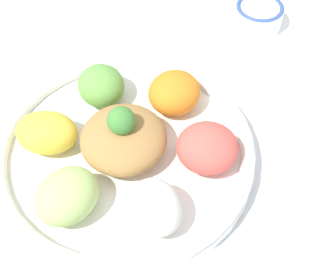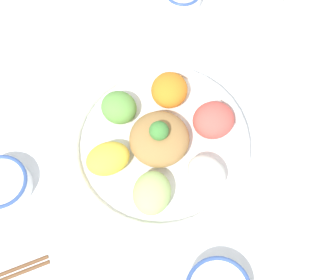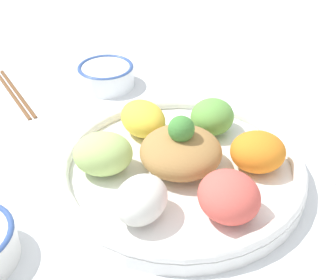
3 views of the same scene
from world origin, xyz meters
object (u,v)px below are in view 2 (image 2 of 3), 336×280
Objects in this scene: sauce_bowl_red at (2,184)px; salad_platter at (162,143)px; serving_spoon_extra at (154,38)px; serving_spoon_main at (277,44)px.

salad_platter is at bearing -64.59° from sauce_bowl_red.
salad_platter is 0.31m from sauce_bowl_red.
salad_platter is 3.34× the size of sauce_bowl_red.
serving_spoon_extra is (0.25, 0.06, -0.03)m from salad_platter.
salad_platter is 0.35m from serving_spoon_main.
serving_spoon_main and serving_spoon_extra have the same top height.
salad_platter reaches higher than sauce_bowl_red.
salad_platter is at bearing -56.85° from serving_spoon_extra.
serving_spoon_main is at bearing -49.17° from sauce_bowl_red.
serving_spoon_main is at bearing 25.89° from serving_spoon_extra.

